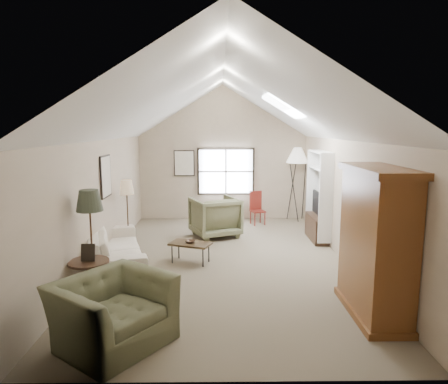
{
  "coord_description": "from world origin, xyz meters",
  "views": [
    {
      "loc": [
        -0.1,
        -7.98,
        2.76
      ],
      "look_at": [
        0.0,
        0.4,
        1.4
      ],
      "focal_mm": 32.0,
      "sensor_mm": 36.0,
      "label": 1
    }
  ],
  "objects_px": {
    "armchair_far": "(215,217)",
    "coffee_table": "(191,253)",
    "armchair_near": "(113,312)",
    "side_table": "(90,280)",
    "armoire": "(376,243)",
    "side_chair": "(258,208)",
    "sofa": "(115,247)"
  },
  "relations": [
    {
      "from": "armchair_far",
      "to": "coffee_table",
      "type": "xyz_separation_m",
      "value": [
        -0.48,
        -2.02,
        -0.3
      ]
    },
    {
      "from": "armchair_near",
      "to": "coffee_table",
      "type": "height_order",
      "value": "armchair_near"
    },
    {
      "from": "side_table",
      "to": "armchair_near",
      "type": "bearing_deg",
      "value": -61.55
    },
    {
      "from": "armoire",
      "to": "side_chair",
      "type": "height_order",
      "value": "armoire"
    },
    {
      "from": "armchair_far",
      "to": "coffee_table",
      "type": "distance_m",
      "value": 2.1
    },
    {
      "from": "coffee_table",
      "to": "side_table",
      "type": "height_order",
      "value": "side_table"
    },
    {
      "from": "sofa",
      "to": "coffee_table",
      "type": "relative_size",
      "value": 3.13
    },
    {
      "from": "armoire",
      "to": "side_chair",
      "type": "xyz_separation_m",
      "value": [
        -1.18,
        5.6,
        -0.62
      ]
    },
    {
      "from": "armoire",
      "to": "side_table",
      "type": "distance_m",
      "value": 4.48
    },
    {
      "from": "side_table",
      "to": "side_chair",
      "type": "xyz_separation_m",
      "value": [
        3.2,
        5.03,
        0.15
      ]
    },
    {
      "from": "armchair_far",
      "to": "side_chair",
      "type": "xyz_separation_m",
      "value": [
        1.22,
        1.25,
        -0.03
      ]
    },
    {
      "from": "armoire",
      "to": "side_table",
      "type": "height_order",
      "value": "armoire"
    },
    {
      "from": "armoire",
      "to": "armchair_far",
      "type": "relative_size",
      "value": 1.97
    },
    {
      "from": "armoire",
      "to": "sofa",
      "type": "relative_size",
      "value": 0.85
    },
    {
      "from": "side_table",
      "to": "coffee_table",
      "type": "bearing_deg",
      "value": 49.51
    },
    {
      "from": "sofa",
      "to": "side_chair",
      "type": "bearing_deg",
      "value": -60.32
    },
    {
      "from": "armoire",
      "to": "coffee_table",
      "type": "bearing_deg",
      "value": 141.02
    },
    {
      "from": "sofa",
      "to": "armchair_far",
      "type": "xyz_separation_m",
      "value": [
        1.99,
        2.19,
        0.13
      ]
    },
    {
      "from": "sofa",
      "to": "side_table",
      "type": "height_order",
      "value": "sofa"
    },
    {
      "from": "armchair_near",
      "to": "side_chair",
      "type": "height_order",
      "value": "side_chair"
    },
    {
      "from": "armchair_far",
      "to": "coffee_table",
      "type": "relative_size",
      "value": 1.35
    },
    {
      "from": "armoire",
      "to": "side_table",
      "type": "relative_size",
      "value": 3.4
    },
    {
      "from": "armchair_near",
      "to": "side_chair",
      "type": "bearing_deg",
      "value": 16.13
    },
    {
      "from": "armchair_near",
      "to": "armchair_far",
      "type": "distance_m",
      "value": 5.29
    },
    {
      "from": "armchair_near",
      "to": "side_table",
      "type": "height_order",
      "value": "armchair_near"
    },
    {
      "from": "side_chair",
      "to": "armchair_far",
      "type": "bearing_deg",
      "value": -152.7
    },
    {
      "from": "sofa",
      "to": "armchair_far",
      "type": "height_order",
      "value": "armchair_far"
    },
    {
      "from": "sofa",
      "to": "armchair_near",
      "type": "relative_size",
      "value": 1.94
    },
    {
      "from": "armchair_far",
      "to": "side_table",
      "type": "bearing_deg",
      "value": 39.32
    },
    {
      "from": "armchair_far",
      "to": "side_chair",
      "type": "height_order",
      "value": "armchair_far"
    },
    {
      "from": "armoire",
      "to": "coffee_table",
      "type": "xyz_separation_m",
      "value": [
        -2.88,
        2.33,
        -0.89
      ]
    },
    {
      "from": "side_chair",
      "to": "side_table",
      "type": "bearing_deg",
      "value": -140.88
    }
  ]
}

